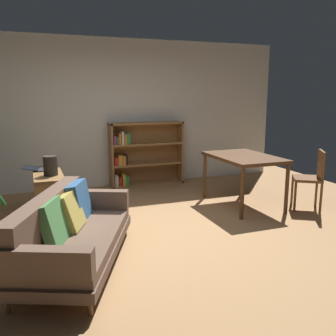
% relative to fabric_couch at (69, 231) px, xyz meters
% --- Properties ---
extents(ground_plane, '(8.16, 8.16, 0.00)m').
position_rel_fabric_couch_xyz_m(ground_plane, '(1.11, 0.47, -0.36)').
color(ground_plane, '#A87A4C').
extents(back_wall_panel, '(6.80, 0.10, 2.70)m').
position_rel_fabric_couch_xyz_m(back_wall_panel, '(1.11, 3.17, 0.99)').
color(back_wall_panel, silver).
rests_on(back_wall_panel, ground_plane).
extents(fabric_couch, '(1.46, 2.02, 0.75)m').
position_rel_fabric_couch_xyz_m(fabric_couch, '(0.00, 0.00, 0.00)').
color(fabric_couch, brown).
rests_on(fabric_couch, ground_plane).
extents(media_console, '(0.39, 1.10, 0.63)m').
position_rel_fabric_couch_xyz_m(media_console, '(-0.11, 1.65, -0.05)').
color(media_console, olive).
rests_on(media_console, ground_plane).
extents(open_laptop, '(0.50, 0.36, 0.06)m').
position_rel_fabric_couch_xyz_m(open_laptop, '(-0.18, 1.87, 0.29)').
color(open_laptop, '#333338').
rests_on(open_laptop, media_console).
extents(desk_speaker, '(0.19, 0.19, 0.26)m').
position_rel_fabric_couch_xyz_m(desk_speaker, '(-0.07, 1.46, 0.41)').
color(desk_speaker, '#2D2823').
rests_on(desk_speaker, media_console).
extents(dining_table, '(0.84, 1.26, 0.78)m').
position_rel_fabric_couch_xyz_m(dining_table, '(2.75, 1.15, 0.34)').
color(dining_table, '#56351E').
rests_on(dining_table, ground_plane).
extents(dining_chair_near, '(0.56, 0.56, 0.90)m').
position_rel_fabric_couch_xyz_m(dining_chair_near, '(3.59, 0.61, 0.16)').
color(dining_chair_near, brown).
rests_on(dining_chair_near, ground_plane).
extents(bookshelf, '(1.40, 0.31, 1.19)m').
position_rel_fabric_couch_xyz_m(bookshelf, '(1.66, 3.00, 0.23)').
color(bookshelf, olive).
rests_on(bookshelf, ground_plane).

